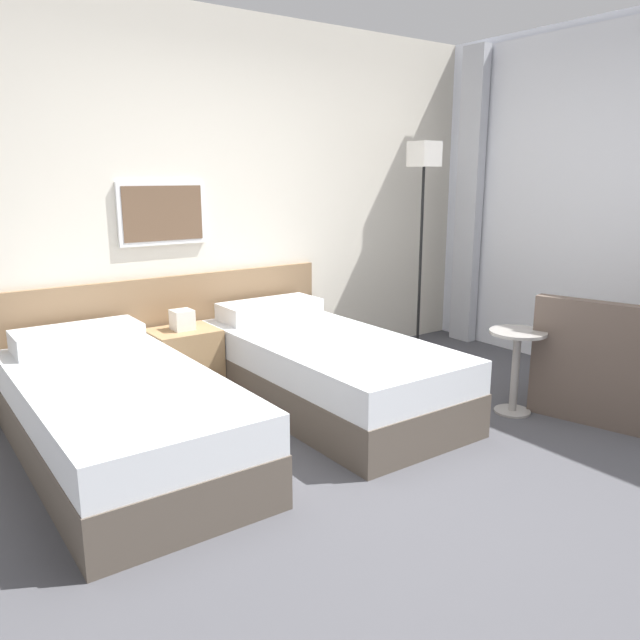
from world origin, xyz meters
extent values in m
plane|color=#47474C|center=(0.00, 0.00, 0.00)|extent=(16.00, 16.00, 0.00)
cube|color=beige|center=(0.00, 2.12, 1.35)|extent=(10.00, 0.06, 2.70)
cube|color=#846647|center=(-0.39, 2.07, 0.41)|extent=(2.53, 0.04, 0.83)
cube|color=white|center=(-0.39, 2.07, 1.28)|extent=(0.64, 0.03, 0.44)
cube|color=brown|center=(-0.39, 2.06, 1.28)|extent=(0.58, 0.01, 0.38)
cube|color=#B7BAC1|center=(2.42, 1.74, 1.32)|extent=(0.10, 0.24, 2.64)
cube|color=brown|center=(-1.10, 1.06, 0.14)|extent=(0.95, 1.97, 0.27)
cube|color=silver|center=(-1.10, 1.06, 0.38)|extent=(0.94, 1.95, 0.21)
cube|color=silver|center=(-1.10, 1.81, 0.54)|extent=(0.76, 0.34, 0.13)
cube|color=brown|center=(0.32, 1.06, 0.14)|extent=(0.95, 1.97, 0.27)
cube|color=silver|center=(0.32, 1.06, 0.38)|extent=(0.94, 1.95, 0.21)
cube|color=silver|center=(0.32, 1.81, 0.54)|extent=(0.76, 0.34, 0.13)
cube|color=#9E7A51|center=(-0.39, 1.82, 0.24)|extent=(0.45, 0.38, 0.49)
cube|color=silver|center=(-0.39, 1.82, 0.56)|extent=(0.14, 0.14, 0.14)
cylinder|color=black|center=(1.66, 1.58, 0.01)|extent=(0.24, 0.24, 0.02)
cylinder|color=black|center=(1.66, 1.58, 0.81)|extent=(0.02, 0.02, 1.59)
cube|color=silver|center=(1.66, 1.58, 1.71)|extent=(0.20, 0.20, 0.20)
cylinder|color=gray|center=(1.25, 0.25, 0.01)|extent=(0.24, 0.24, 0.01)
cylinder|color=gray|center=(1.25, 0.25, 0.28)|extent=(0.05, 0.05, 0.52)
cylinder|color=gray|center=(1.25, 0.25, 0.55)|extent=(0.36, 0.36, 0.02)
cube|color=brown|center=(1.79, -0.09, 0.20)|extent=(0.91, 0.97, 0.40)
cube|color=brown|center=(1.49, -0.17, 0.60)|extent=(0.31, 0.81, 0.39)
cube|color=brown|center=(1.70, 0.26, 0.49)|extent=(0.61, 0.25, 0.18)
camera|label=1|loc=(-2.08, -2.17, 1.55)|focal=35.00mm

